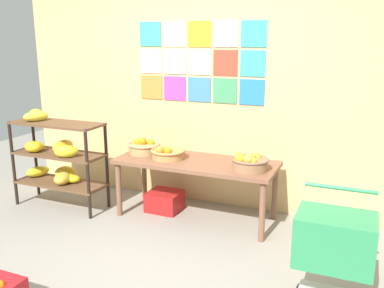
% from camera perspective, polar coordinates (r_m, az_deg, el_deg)
% --- Properties ---
extents(ground, '(9.34, 9.34, 0.00)m').
position_cam_1_polar(ground, '(3.75, -7.90, -16.44)').
color(ground, gray).
extents(back_wall_with_art, '(4.78, 0.07, 2.81)m').
position_cam_1_polar(back_wall_with_art, '(4.79, 1.98, 8.26)').
color(back_wall_with_art, '#DFB372').
rests_on(back_wall_with_art, ground).
extents(banana_shelf_unit, '(1.08, 0.49, 1.11)m').
position_cam_1_polar(banana_shelf_unit, '(5.04, -18.13, -1.29)').
color(banana_shelf_unit, black).
rests_on(banana_shelf_unit, ground).
extents(display_table, '(1.71, 0.68, 0.64)m').
position_cam_1_polar(display_table, '(4.47, 0.56, -3.14)').
color(display_table, brown).
rests_on(display_table, ground).
extents(fruit_basket_back_left, '(0.38, 0.38, 0.15)m').
position_cam_1_polar(fruit_basket_back_left, '(4.52, -3.32, -1.22)').
color(fruit_basket_back_left, '#B5834A').
rests_on(fruit_basket_back_left, display_table).
extents(fruit_basket_left, '(0.37, 0.37, 0.19)m').
position_cam_1_polar(fruit_basket_left, '(4.15, 7.79, -2.47)').
color(fruit_basket_left, '#966A4A').
rests_on(fruit_basket_left, display_table).
extents(fruit_basket_centre, '(0.37, 0.37, 0.18)m').
position_cam_1_polar(fruit_basket_centre, '(4.75, -6.53, -0.39)').
color(fruit_basket_centre, tan).
rests_on(fruit_basket_centre, display_table).
extents(produce_crate_under_table, '(0.36, 0.33, 0.22)m').
position_cam_1_polar(produce_crate_under_table, '(4.81, -3.75, -7.72)').
color(produce_crate_under_table, '#AD1A1A').
rests_on(produce_crate_under_table, ground).
extents(shopping_cart, '(0.52, 0.42, 0.87)m').
position_cam_1_polar(shopping_cart, '(3.13, 18.75, -12.75)').
color(shopping_cart, black).
rests_on(shopping_cart, ground).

